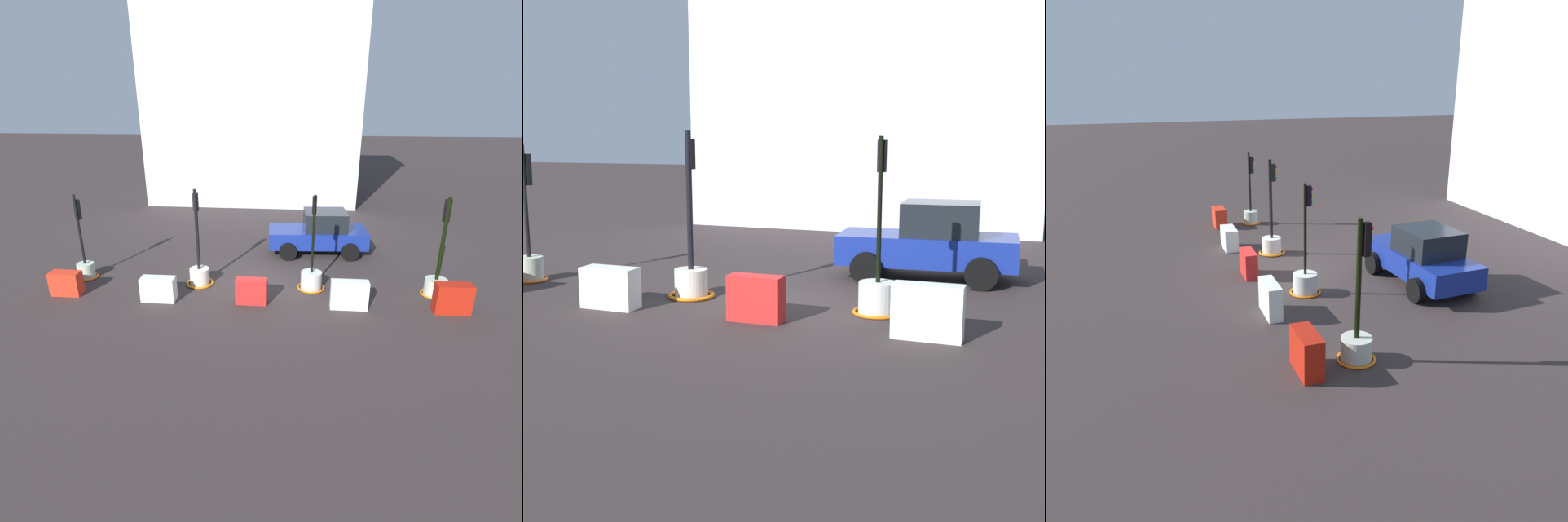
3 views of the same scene
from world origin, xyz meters
TOP-DOWN VIEW (x-y plane):
  - ground_plane at (0.00, 0.00)m, footprint 120.00×120.00m
  - traffic_light_0 at (-6.08, 0.13)m, footprint 0.77×0.77m
  - traffic_light_1 at (-1.94, -0.03)m, footprint 0.93×0.93m
  - traffic_light_2 at (1.86, -0.01)m, footprint 0.91×0.91m
  - traffic_light_3 at (5.85, -0.10)m, footprint 0.87×0.87m
  - construction_barrier_0 at (-6.05, -1.22)m, footprint 0.97×0.46m
  - construction_barrier_1 at (-2.94, -1.35)m, footprint 1.07×0.47m
  - construction_barrier_2 at (-0.01, -1.26)m, footprint 0.97×0.39m
  - construction_barrier_3 at (2.97, -1.31)m, footprint 1.12×0.38m
  - construction_barrier_4 at (5.99, -1.29)m, footprint 1.04×0.45m
  - car_blue_estate at (2.22, 3.53)m, footprint 4.04×2.30m
  - building_main_facade at (-1.51, 14.02)m, footprint 12.57×7.35m

SIDE VIEW (x-z plane):
  - ground_plane at x=0.00m, z-range 0.00..0.00m
  - construction_barrier_1 at x=-2.94m, z-range 0.00..0.77m
  - construction_barrier_0 at x=-6.05m, z-range 0.00..0.77m
  - construction_barrier_2 at x=-0.01m, z-range 0.00..0.81m
  - traffic_light_2 at x=1.86m, z-range -1.17..2.02m
  - construction_barrier_3 at x=2.97m, z-range 0.00..0.89m
  - construction_barrier_4 at x=5.99m, z-range 0.00..0.92m
  - traffic_light_1 at x=-1.94m, z-range -1.15..2.14m
  - traffic_light_0 at x=-6.08m, z-range -0.99..2.01m
  - traffic_light_3 at x=5.85m, z-range -1.06..2.16m
  - car_blue_estate at x=2.22m, z-range -0.03..1.72m
  - building_main_facade at x=-1.51m, z-range 0.02..11.37m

